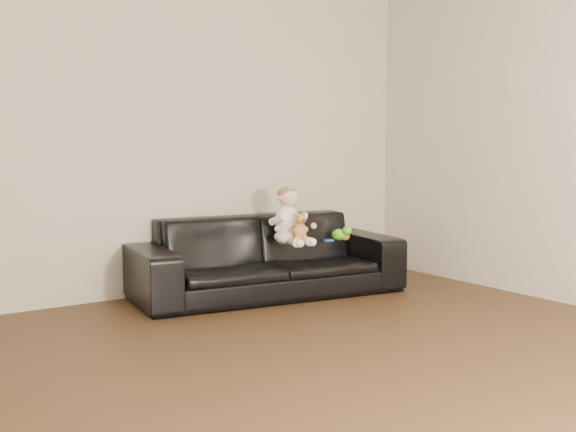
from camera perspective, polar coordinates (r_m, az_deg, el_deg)
floor at (r=3.42m, az=7.09°, el=-14.64°), size 5.50×5.50×0.00m
wall_back at (r=5.56m, az=-11.90°, el=6.95°), size 5.00×0.00×5.00m
sofa at (r=5.58m, az=-1.68°, el=-3.21°), size 2.16×1.08×0.60m
baby at (r=5.52m, az=0.07°, el=-0.25°), size 0.32×0.39×0.45m
teddy_bear at (r=5.42m, az=0.97°, el=-0.84°), size 0.12×0.12×0.20m
toy_green at (r=5.78m, az=4.08°, el=-1.48°), size 0.14×0.15×0.09m
toy_rattle at (r=5.78m, az=4.58°, el=-1.62°), size 0.07×0.07×0.06m
toy_blue_disc at (r=5.75m, az=3.26°, el=-1.92°), size 0.11×0.11×0.01m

